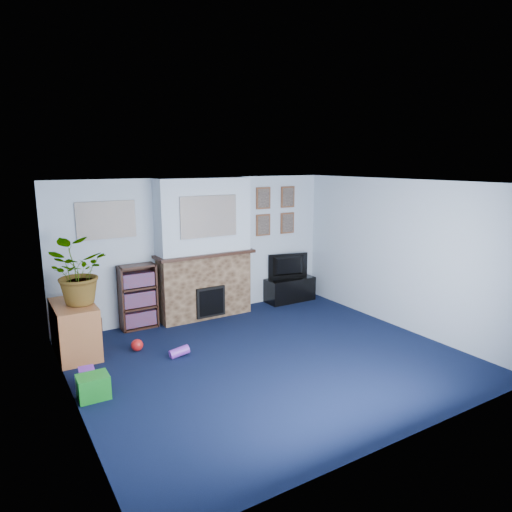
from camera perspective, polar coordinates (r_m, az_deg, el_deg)
floor at (r=6.45m, az=1.61°, el=-12.67°), size 5.00×4.50×0.01m
ceiling at (r=5.88m, az=1.75°, el=9.15°), size 5.00×4.50×0.01m
wall_back at (r=7.99m, az=-7.11°, el=1.09°), size 5.00×0.04×2.40m
wall_front at (r=4.42m, az=17.89°, el=-8.22°), size 5.00×0.04×2.40m
wall_left at (r=5.19m, az=-22.33°, el=-5.57°), size 0.04×4.50×2.40m
wall_right at (r=7.67m, az=17.57°, el=0.18°), size 0.04×4.50×2.40m
chimney_breast at (r=7.81m, az=-6.49°, el=0.74°), size 1.72×0.50×2.40m
collage_main at (r=7.53m, az=-5.92°, el=4.93°), size 1.00×0.03×0.68m
collage_left at (r=7.40m, az=-18.21°, el=4.29°), size 0.90×0.03×0.58m
portrait_tl at (r=8.48m, az=0.91°, el=7.25°), size 0.30×0.03×0.40m
portrait_tr at (r=8.78m, az=3.98°, el=7.37°), size 0.30×0.03×0.40m
portrait_bl at (r=8.53m, az=0.90°, el=3.90°), size 0.30×0.03×0.40m
portrait_br at (r=8.83m, az=3.93°, el=4.14°), size 0.30×0.03×0.40m
tv_stand at (r=8.90m, az=4.24°, el=-4.20°), size 0.96×0.40×0.46m
television at (r=8.80m, az=4.21°, el=-1.27°), size 0.81×0.29×0.46m
bookshelf at (r=7.63m, az=-14.53°, el=-5.11°), size 0.58×0.28×1.05m
sideboard at (r=6.92m, az=-21.69°, el=-8.66°), size 0.53×0.95×0.74m
potted_plant at (r=6.65m, az=-21.74°, el=-1.99°), size 1.04×1.01×0.88m
mantel_clock at (r=7.74m, az=-6.68°, el=0.91°), size 0.11×0.07×0.15m
mantel_candle at (r=7.88m, az=-4.49°, el=1.22°), size 0.05×0.05×0.14m
mantel_teddy at (r=7.55m, az=-10.30°, el=0.48°), size 0.13×0.13×0.13m
mantel_can at (r=8.07m, az=-1.93°, el=1.35°), size 0.06×0.06×0.11m
green_crate at (r=5.73m, az=-19.67°, el=-15.12°), size 0.35×0.28×0.28m
toy_ball at (r=6.87m, az=-14.65°, el=-10.69°), size 0.17×0.17×0.17m
toy_block at (r=6.07m, az=-20.38°, el=-13.94°), size 0.20×0.20×0.22m
toy_tube at (r=6.56m, az=-9.57°, el=-11.73°), size 0.29×0.13×0.16m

